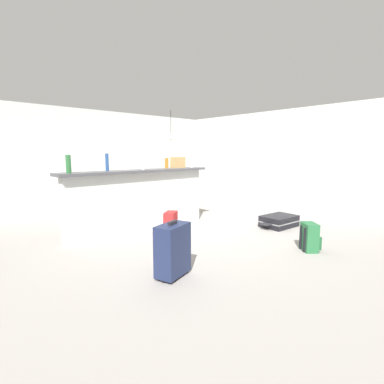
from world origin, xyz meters
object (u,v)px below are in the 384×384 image
(bottle_white, at_px, (143,162))
(bottle_clear, at_px, (192,162))
(suitcase_flat_black, at_px, (279,221))
(backpack_green, at_px, (310,238))
(backpack_red, at_px, (171,224))
(dining_table, at_px, (173,184))
(bottle_green, at_px, (68,164))
(grocery_bag, at_px, (178,162))
(suitcase_upright_navy, at_px, (173,249))
(bottle_blue, at_px, (107,162))
(pendant_lamp, at_px, (171,136))
(bottle_amber, at_px, (167,163))
(dining_chair_near_partition, at_px, (185,191))

(bottle_white, height_order, bottle_clear, bottle_white)
(suitcase_flat_black, distance_m, backpack_green, 1.42)
(suitcase_flat_black, xyz_separation_m, backpack_red, (-1.95, 0.96, 0.09))
(bottle_white, relative_size, dining_table, 0.25)
(bottle_white, bearing_deg, suitcase_flat_black, -35.18)
(bottle_green, distance_m, suitcase_flat_black, 3.95)
(grocery_bag, height_order, suitcase_upright_navy, grocery_bag)
(bottle_blue, bearing_deg, suitcase_flat_black, -30.59)
(pendant_lamp, relative_size, backpack_green, 1.78)
(bottle_green, relative_size, suitcase_upright_navy, 0.41)
(bottle_green, relative_size, dining_table, 0.25)
(suitcase_flat_black, height_order, suitcase_upright_navy, suitcase_upright_navy)
(bottle_green, bearing_deg, bottle_clear, 0.04)
(bottle_blue, height_order, bottle_clear, bottle_blue)
(bottle_amber, distance_m, dining_table, 1.84)
(pendant_lamp, height_order, backpack_red, pendant_lamp)
(suitcase_flat_black, height_order, backpack_green, backpack_green)
(dining_table, relative_size, backpack_red, 2.62)
(bottle_green, xyz_separation_m, pendant_lamp, (3.09, 1.44, 0.59))
(dining_chair_near_partition, bearing_deg, pendant_lamp, 87.92)
(bottle_blue, xyz_separation_m, dining_table, (2.44, 1.26, -0.64))
(bottle_amber, distance_m, pendant_lamp, 1.85)
(bottle_white, xyz_separation_m, backpack_green, (1.21, -2.58, -1.08))
(bottle_blue, relative_size, backpack_red, 0.70)
(bottle_clear, bearing_deg, grocery_bag, 155.03)
(pendant_lamp, bearing_deg, dining_chair_near_partition, -92.08)
(bottle_clear, height_order, suitcase_upright_navy, bottle_clear)
(bottle_blue, height_order, pendant_lamp, pendant_lamp)
(suitcase_flat_black, bearing_deg, backpack_green, -130.95)
(bottle_clear, relative_size, backpack_red, 0.58)
(dining_table, height_order, backpack_green, dining_table)
(dining_chair_near_partition, xyz_separation_m, backpack_red, (-1.55, -1.39, -0.31))
(dining_table, height_order, dining_chair_near_partition, dining_chair_near_partition)
(dining_table, height_order, backpack_red, dining_table)
(bottle_amber, height_order, pendant_lamp, pendant_lamp)
(bottle_clear, bearing_deg, dining_chair_near_partition, 56.65)
(pendant_lamp, bearing_deg, bottle_green, -155.08)
(backpack_green, bearing_deg, suitcase_upright_navy, 162.32)
(grocery_bag, xyz_separation_m, suitcase_flat_black, (1.23, -1.62, -1.14))
(backpack_red, bearing_deg, dining_table, 50.36)
(pendant_lamp, bearing_deg, suitcase_upright_navy, -128.16)
(dining_chair_near_partition, xyz_separation_m, suitcase_flat_black, (0.40, -2.35, -0.41))
(suitcase_flat_black, bearing_deg, bottle_white, 144.82)
(backpack_red, relative_size, backpack_green, 1.00)
(bottle_blue, distance_m, dining_chair_near_partition, 2.60)
(bottle_green, distance_m, dining_chair_near_partition, 3.28)
(grocery_bag, distance_m, dining_table, 1.68)
(dining_chair_near_partition, relative_size, suitcase_upright_navy, 1.39)
(backpack_green, bearing_deg, backpack_red, 116.51)
(bottle_blue, bearing_deg, bottle_green, -168.15)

